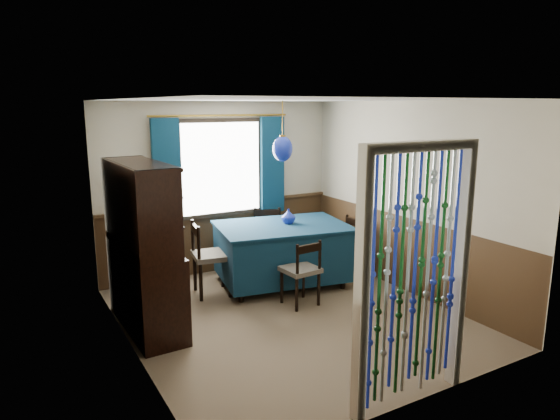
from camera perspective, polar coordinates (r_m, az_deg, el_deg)
floor at (r=6.02m, az=1.14°, el=-12.07°), size 4.00×4.00×0.00m
ceiling at (r=5.50m, az=1.25°, el=12.48°), size 4.00×4.00×0.00m
wall_back at (r=7.38m, az=-6.85°, el=2.52°), size 3.60×0.00×3.60m
wall_front at (r=4.10m, az=15.82°, el=-5.51°), size 3.60×0.00×3.60m
wall_left at (r=4.97m, az=-16.92°, el=-2.55°), size 0.00×4.00×4.00m
wall_right at (r=6.72m, az=14.47°, el=1.29°), size 0.00×4.00×4.00m
wainscot_back at (r=7.53m, az=-6.67°, el=-3.14°), size 3.60×0.00×3.60m
wainscot_front at (r=4.39m, az=15.11°, el=-14.85°), size 3.60×0.00×3.60m
wainscot_left at (r=5.20m, az=-16.25°, el=-10.56°), size 0.00×4.00×4.00m
wainscot_right at (r=6.88m, az=14.05°, el=-4.87°), size 0.00×4.00×4.00m
window at (r=7.29m, az=-6.76°, el=4.79°), size 1.32×0.12×1.42m
doorway at (r=4.20m, az=15.08°, el=-7.92°), size 1.16×0.12×2.18m
dining_table at (r=6.89m, az=0.27°, el=-4.65°), size 1.94×1.50×0.84m
chair_near at (r=6.19m, az=2.49°, el=-6.92°), size 0.44×0.43×0.84m
chair_far at (r=7.54m, az=-1.45°, el=-3.15°), size 0.60×0.59×0.91m
chair_left at (r=6.58m, az=-8.10°, el=-5.27°), size 0.54×0.55×0.97m
chair_right at (r=7.28m, az=7.49°, el=-4.00°), size 0.41×0.43×0.86m
sideboard at (r=5.72m, az=-15.24°, el=-6.97°), size 0.53×1.43×1.86m
pendant_lamp at (r=6.62m, az=0.29°, el=7.02°), size 0.27×0.27×0.79m
vase_table at (r=6.86m, az=0.97°, el=-0.79°), size 0.22×0.22×0.18m
bowl_shelf at (r=5.28m, az=-14.17°, el=-1.03°), size 0.26×0.26×0.06m
vase_sideboard at (r=5.98m, az=-15.81°, el=-2.37°), size 0.22×0.22×0.18m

